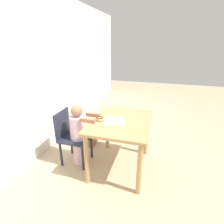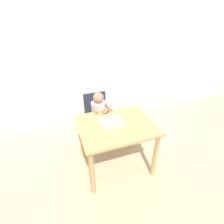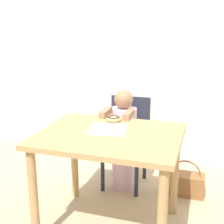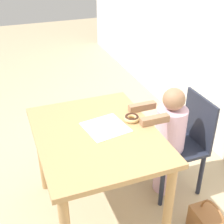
{
  "view_description": "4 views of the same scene",
  "coord_description": "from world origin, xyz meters",
  "px_view_note": "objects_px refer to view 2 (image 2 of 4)",
  "views": [
    {
      "loc": [
        -2.08,
        -0.47,
        1.73
      ],
      "look_at": [
        -0.02,
        0.12,
        0.87
      ],
      "focal_mm": 28.0,
      "sensor_mm": 36.0,
      "label": 1
    },
    {
      "loc": [
        -0.66,
        -1.7,
        2.07
      ],
      "look_at": [
        -0.02,
        0.12,
        0.87
      ],
      "focal_mm": 28.0,
      "sensor_mm": 36.0,
      "label": 2
    },
    {
      "loc": [
        0.63,
        -1.93,
        1.47
      ],
      "look_at": [
        -0.02,
        0.12,
        0.87
      ],
      "focal_mm": 50.0,
      "sensor_mm": 36.0,
      "label": 3
    },
    {
      "loc": [
        1.62,
        -0.5,
        1.88
      ],
      "look_at": [
        -0.02,
        0.12,
        0.87
      ],
      "focal_mm": 50.0,
      "sensor_mm": 36.0,
      "label": 4
    }
  ],
  "objects_px": {
    "child_figure": "(99,118)",
    "donut": "(106,113)",
    "handbag": "(128,127)",
    "chair": "(97,117)"
  },
  "relations": [
    {
      "from": "child_figure",
      "to": "donut",
      "type": "bearing_deg",
      "value": -88.12
    },
    {
      "from": "child_figure",
      "to": "handbag",
      "type": "bearing_deg",
      "value": 5.05
    },
    {
      "from": "child_figure",
      "to": "handbag",
      "type": "xyz_separation_m",
      "value": [
        0.56,
        0.05,
        -0.36
      ]
    },
    {
      "from": "chair",
      "to": "child_figure",
      "type": "height_order",
      "value": "child_figure"
    },
    {
      "from": "chair",
      "to": "child_figure",
      "type": "relative_size",
      "value": 0.88
    },
    {
      "from": "donut",
      "to": "handbag",
      "type": "distance_m",
      "value": 0.94
    },
    {
      "from": "chair",
      "to": "child_figure",
      "type": "xyz_separation_m",
      "value": [
        -0.0,
        -0.12,
        0.05
      ]
    },
    {
      "from": "chair",
      "to": "handbag",
      "type": "height_order",
      "value": "chair"
    },
    {
      "from": "child_figure",
      "to": "donut",
      "type": "distance_m",
      "value": 0.44
    },
    {
      "from": "handbag",
      "to": "donut",
      "type": "bearing_deg",
      "value": -145.75
    }
  ]
}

